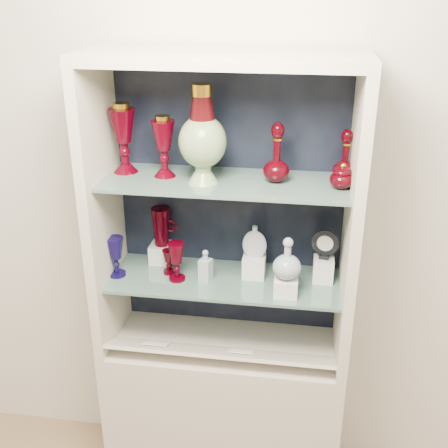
# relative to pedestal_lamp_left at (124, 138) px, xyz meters

# --- Properties ---
(wall_back) EXTENTS (3.50, 0.02, 2.80)m
(wall_back) POSITION_rel_pedestal_lamp_left_xyz_m (0.40, 0.15, -0.20)
(wall_back) COLOR silver
(wall_back) RESTS_ON ground
(cabinet_base) EXTENTS (1.00, 0.40, 0.75)m
(cabinet_base) POSITION_rel_pedestal_lamp_left_xyz_m (0.40, -0.07, -1.23)
(cabinet_base) COLOR beige
(cabinet_base) RESTS_ON ground
(cabinet_back_panel) EXTENTS (0.98, 0.02, 1.15)m
(cabinet_back_panel) POSITION_rel_pedestal_lamp_left_xyz_m (0.40, 0.12, -0.28)
(cabinet_back_panel) COLOR black
(cabinet_back_panel) RESTS_ON cabinet_base
(cabinet_side_left) EXTENTS (0.04, 0.40, 1.15)m
(cabinet_side_left) POSITION_rel_pedestal_lamp_left_xyz_m (-0.08, -0.07, -0.28)
(cabinet_side_left) COLOR beige
(cabinet_side_left) RESTS_ON cabinet_base
(cabinet_side_right) EXTENTS (0.04, 0.40, 1.15)m
(cabinet_side_right) POSITION_rel_pedestal_lamp_left_xyz_m (0.88, -0.07, -0.28)
(cabinet_side_right) COLOR beige
(cabinet_side_right) RESTS_ON cabinet_base
(cabinet_top_cap) EXTENTS (1.00, 0.40, 0.04)m
(cabinet_top_cap) POSITION_rel_pedestal_lamp_left_xyz_m (0.40, -0.07, 0.32)
(cabinet_top_cap) COLOR beige
(cabinet_top_cap) RESTS_ON cabinet_side_left
(shelf_lower) EXTENTS (0.92, 0.34, 0.01)m
(shelf_lower) POSITION_rel_pedestal_lamp_left_xyz_m (0.40, -0.05, -0.56)
(shelf_lower) COLOR slate
(shelf_lower) RESTS_ON cabinet_side_left
(shelf_upper) EXTENTS (0.92, 0.34, 0.01)m
(shelf_upper) POSITION_rel_pedestal_lamp_left_xyz_m (0.40, -0.05, -0.14)
(shelf_upper) COLOR slate
(shelf_upper) RESTS_ON cabinet_side_left
(label_ledge) EXTENTS (0.92, 0.17, 0.09)m
(label_ledge) POSITION_rel_pedestal_lamp_left_xyz_m (0.40, -0.18, -0.82)
(label_ledge) COLOR beige
(label_ledge) RESTS_ON cabinet_base
(label_card_0) EXTENTS (0.10, 0.06, 0.03)m
(label_card_0) POSITION_rel_pedestal_lamp_left_xyz_m (0.13, -0.18, -0.81)
(label_card_0) COLOR white
(label_card_0) RESTS_ON label_ledge
(label_card_1) EXTENTS (0.10, 0.06, 0.03)m
(label_card_1) POSITION_rel_pedestal_lamp_left_xyz_m (0.49, -0.18, -0.81)
(label_card_1) COLOR white
(label_card_1) RESTS_ON label_ledge
(pedestal_lamp_left) EXTENTS (0.12, 0.12, 0.27)m
(pedestal_lamp_left) POSITION_rel_pedestal_lamp_left_xyz_m (0.00, 0.00, 0.00)
(pedestal_lamp_left) COLOR #47000D
(pedestal_lamp_left) RESTS_ON shelf_upper
(pedestal_lamp_right) EXTENTS (0.09, 0.09, 0.23)m
(pedestal_lamp_right) POSITION_rel_pedestal_lamp_left_xyz_m (0.16, -0.03, -0.02)
(pedestal_lamp_right) COLOR #47000D
(pedestal_lamp_right) RESTS_ON shelf_upper
(enamel_urn) EXTENTS (0.20, 0.20, 0.36)m
(enamel_urn) POSITION_rel_pedestal_lamp_left_xyz_m (0.32, -0.08, 0.05)
(enamel_urn) COLOR #124930
(enamel_urn) RESTS_ON shelf_upper
(ruby_decanter_a) EXTENTS (0.13, 0.13, 0.25)m
(ruby_decanter_a) POSITION_rel_pedestal_lamp_left_xyz_m (0.59, -0.03, -0.01)
(ruby_decanter_a) COLOR #3D0007
(ruby_decanter_a) RESTS_ON shelf_upper
(ruby_decanter_b) EXTENTS (0.11, 0.11, 0.21)m
(ruby_decanter_b) POSITION_rel_pedestal_lamp_left_xyz_m (0.84, 0.02, -0.03)
(ruby_decanter_b) COLOR #3D0007
(ruby_decanter_b) RESTS_ON shelf_upper
(lidded_bowl) EXTENTS (0.11, 0.11, 0.10)m
(lidded_bowl) POSITION_rel_pedestal_lamp_left_xyz_m (0.83, -0.07, -0.09)
(lidded_bowl) COLOR #3D0007
(lidded_bowl) RESTS_ON shelf_upper
(cobalt_goblet) EXTENTS (0.09, 0.09, 0.17)m
(cobalt_goblet) POSITION_rel_pedestal_lamp_left_xyz_m (-0.04, -0.08, -0.47)
(cobalt_goblet) COLOR #120944
(cobalt_goblet) RESTS_ON shelf_lower
(ruby_goblet_tall) EXTENTS (0.09, 0.09, 0.16)m
(ruby_goblet_tall) POSITION_rel_pedestal_lamp_left_xyz_m (0.21, -0.08, -0.47)
(ruby_goblet_tall) COLOR #47000D
(ruby_goblet_tall) RESTS_ON shelf_lower
(ruby_goblet_small) EXTENTS (0.06, 0.06, 0.10)m
(ruby_goblet_small) POSITION_rel_pedestal_lamp_left_xyz_m (0.17, -0.03, -0.50)
(ruby_goblet_small) COLOR #3D0007
(ruby_goblet_small) RESTS_ON shelf_lower
(riser_ruby_pitcher) EXTENTS (0.10, 0.10, 0.08)m
(riser_ruby_pitcher) POSITION_rel_pedestal_lamp_left_xyz_m (0.11, 0.06, -0.51)
(riser_ruby_pitcher) COLOR silver
(riser_ruby_pitcher) RESTS_ON shelf_lower
(ruby_pitcher) EXTENTS (0.13, 0.09, 0.17)m
(ruby_pitcher) POSITION_rel_pedestal_lamp_left_xyz_m (0.11, 0.06, -0.39)
(ruby_pitcher) COLOR #47000D
(ruby_pitcher) RESTS_ON riser_ruby_pitcher
(clear_square_bottle) EXTENTS (0.06, 0.06, 0.14)m
(clear_square_bottle) POSITION_rel_pedestal_lamp_left_xyz_m (0.33, -0.07, -0.49)
(clear_square_bottle) COLOR #91A1AB
(clear_square_bottle) RESTS_ON shelf_lower
(riser_flat_flask) EXTENTS (0.09, 0.09, 0.09)m
(riser_flat_flask) POSITION_rel_pedestal_lamp_left_xyz_m (0.51, -0.01, -0.51)
(riser_flat_flask) COLOR silver
(riser_flat_flask) RESTS_ON shelf_lower
(flat_flask) EXTENTS (0.10, 0.05, 0.14)m
(flat_flask) POSITION_rel_pedestal_lamp_left_xyz_m (0.51, -0.01, -0.40)
(flat_flask) COLOR silver
(flat_flask) RESTS_ON riser_flat_flask
(riser_clear_round_decanter) EXTENTS (0.09, 0.09, 0.07)m
(riser_clear_round_decanter) POSITION_rel_pedestal_lamp_left_xyz_m (0.65, -0.13, -0.52)
(riser_clear_round_decanter) COLOR silver
(riser_clear_round_decanter) RESTS_ON shelf_lower
(clear_round_decanter) EXTENTS (0.12, 0.12, 0.16)m
(clear_round_decanter) POSITION_rel_pedestal_lamp_left_xyz_m (0.65, -0.13, -0.40)
(clear_round_decanter) COLOR #91A1AB
(clear_round_decanter) RESTS_ON riser_clear_round_decanter
(riser_cameo_medallion) EXTENTS (0.08, 0.08, 0.10)m
(riser_cameo_medallion) POSITION_rel_pedestal_lamp_left_xyz_m (0.79, -0.00, -0.50)
(riser_cameo_medallion) COLOR silver
(riser_cameo_medallion) RESTS_ON shelf_lower
(cameo_medallion) EXTENTS (0.11, 0.06, 0.13)m
(cameo_medallion) POSITION_rel_pedestal_lamp_left_xyz_m (0.79, -0.00, -0.39)
(cameo_medallion) COLOR black
(cameo_medallion) RESTS_ON riser_cameo_medallion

